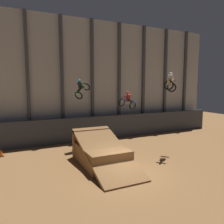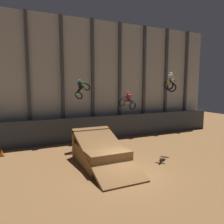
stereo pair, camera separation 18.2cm
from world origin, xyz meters
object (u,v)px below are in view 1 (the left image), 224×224
(traffic_cone_near_ramp, at_px, (1,153))
(dirt_ramp, at_px, (100,152))
(rider_bike_left_air, at_px, (82,89))
(rider_bike_right_air, at_px, (170,83))
(rider_bike_center_air, at_px, (127,101))

(traffic_cone_near_ramp, bearing_deg, dirt_ramp, -35.06)
(rider_bike_left_air, xyz_separation_m, traffic_cone_near_ramp, (-6.26, 0.31, -4.77))
(dirt_ramp, relative_size, rider_bike_left_air, 3.49)
(dirt_ramp, xyz_separation_m, rider_bike_right_air, (5.64, -0.35, 4.74))
(rider_bike_left_air, distance_m, rider_bike_center_air, 4.01)
(rider_bike_center_air, relative_size, traffic_cone_near_ramp, 3.19)
(dirt_ramp, bearing_deg, rider_bike_center_air, 37.06)
(rider_bike_left_air, xyz_separation_m, rider_bike_center_air, (3.64, -1.29, -1.08))
(rider_bike_center_air, relative_size, rider_bike_right_air, 1.10)
(rider_bike_center_air, xyz_separation_m, rider_bike_right_air, (1.97, -3.12, 1.52))
(rider_bike_left_air, relative_size, rider_bike_center_air, 0.94)
(traffic_cone_near_ramp, bearing_deg, rider_bike_center_air, -9.20)
(rider_bike_left_air, height_order, rider_bike_right_air, rider_bike_right_air)
(rider_bike_center_air, bearing_deg, rider_bike_left_air, 147.89)
(dirt_ramp, height_order, rider_bike_right_air, rider_bike_right_air)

